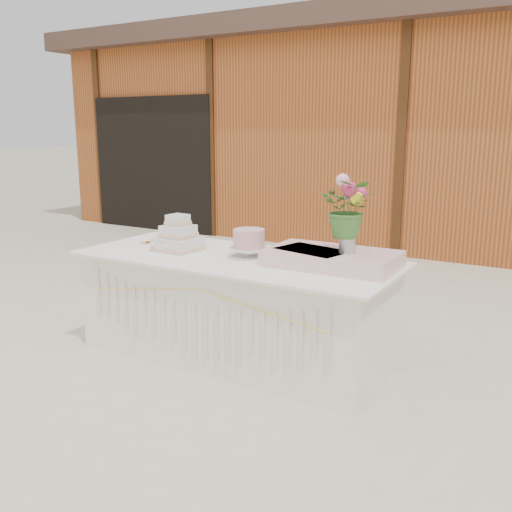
# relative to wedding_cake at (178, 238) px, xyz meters

# --- Properties ---
(ground) EXTENTS (80.00, 80.00, 0.00)m
(ground) POSITION_rel_wedding_cake_xyz_m (0.51, 0.02, -0.86)
(ground) COLOR beige
(ground) RESTS_ON ground
(barn) EXTENTS (12.60, 4.60, 3.30)m
(barn) POSITION_rel_wedding_cake_xyz_m (0.50, 6.01, 0.81)
(barn) COLOR #A85123
(barn) RESTS_ON ground
(cake_table) EXTENTS (2.40, 1.00, 0.77)m
(cake_table) POSITION_rel_wedding_cake_xyz_m (0.51, 0.01, -0.48)
(cake_table) COLOR white
(cake_table) RESTS_ON ground
(wedding_cake) EXTENTS (0.33, 0.33, 0.28)m
(wedding_cake) POSITION_rel_wedding_cake_xyz_m (0.00, 0.00, 0.00)
(wedding_cake) COLOR silver
(wedding_cake) RESTS_ON cake_table
(pink_cake_stand) EXTENTS (0.29, 0.29, 0.21)m
(pink_cake_stand) POSITION_rel_wedding_cake_xyz_m (0.61, 0.05, 0.02)
(pink_cake_stand) COLOR silver
(pink_cake_stand) RESTS_ON cake_table
(satin_runner) EXTENTS (0.88, 0.52, 0.11)m
(satin_runner) POSITION_rel_wedding_cake_xyz_m (1.24, 0.11, -0.04)
(satin_runner) COLOR beige
(satin_runner) RESTS_ON cake_table
(flower_vase) EXTENTS (0.11, 0.11, 0.15)m
(flower_vase) POSITION_rel_wedding_cake_xyz_m (1.35, 0.10, 0.09)
(flower_vase) COLOR #B1B2B6
(flower_vase) RESTS_ON satin_runner
(bouquet) EXTENTS (0.40, 0.36, 0.39)m
(bouquet) POSITION_rel_wedding_cake_xyz_m (1.35, 0.10, 0.36)
(bouquet) COLOR #396A2A
(bouquet) RESTS_ON flower_vase
(loose_flowers) EXTENTS (0.18, 0.39, 0.02)m
(loose_flowers) POSITION_rel_wedding_cake_xyz_m (-0.44, 0.16, -0.08)
(loose_flowers) COLOR #CA7B95
(loose_flowers) RESTS_ON cake_table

